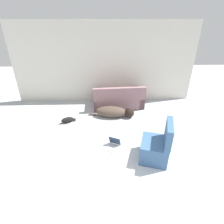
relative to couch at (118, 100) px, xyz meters
The scene contains 8 objects.
ground_plane 3.90m from the couch, 96.88° to the right, with size 20.00×20.00×0.00m, color #ADB2B7.
wall_back 1.36m from the couch, 127.51° to the left, with size 6.41×0.06×2.77m.
couch is the anchor object (origin of this frame).
dog 0.77m from the couch, 103.61° to the right, with size 1.48×0.59×0.33m.
cat 1.92m from the couch, 146.05° to the right, with size 0.51×0.30×0.17m.
laptop_open 2.28m from the couch, 96.51° to the right, with size 0.42×0.44×0.26m.
book_cream 3.10m from the couch, 128.77° to the right, with size 0.24×0.17×0.02m.
side_chair 2.76m from the couch, 76.19° to the right, with size 0.76×0.80×0.94m.
Camera 1 is at (0.05, -1.77, 2.76)m, focal length 28.00 mm.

